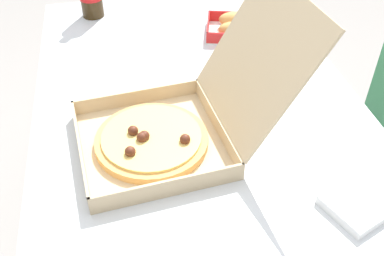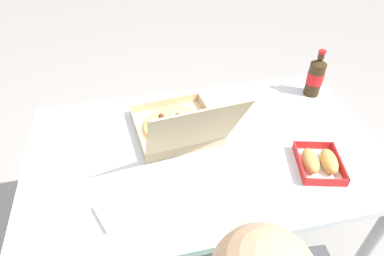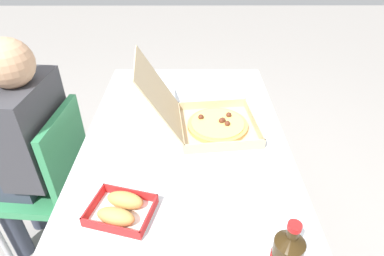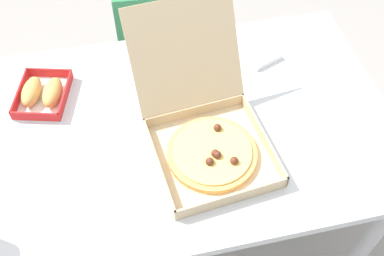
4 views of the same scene
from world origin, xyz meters
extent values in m
cube|color=silver|center=(0.00, 0.00, 0.73)|extent=(1.38, 0.82, 0.03)
cylinder|color=#B7B7BC|center=(-0.62, -0.34, 0.36)|extent=(0.05, 0.05, 0.72)
cylinder|color=#B7B7BC|center=(-0.62, 0.34, 0.36)|extent=(0.05, 0.05, 0.72)
cylinder|color=#B2B2B7|center=(-0.09, 0.56, 0.21)|extent=(0.03, 0.03, 0.43)
cube|color=tan|center=(0.10, -0.14, 0.75)|extent=(0.35, 0.35, 0.01)
cube|color=tan|center=(0.12, -0.29, 0.77)|extent=(0.32, 0.04, 0.04)
cube|color=tan|center=(-0.05, -0.15, 0.77)|extent=(0.04, 0.32, 0.04)
cube|color=tan|center=(0.26, -0.12, 0.77)|extent=(0.04, 0.32, 0.04)
cube|color=tan|center=(0.09, 0.02, 0.77)|extent=(0.32, 0.04, 0.04)
cube|color=tan|center=(0.08, 0.10, 0.93)|extent=(0.34, 0.20, 0.28)
cylinder|color=tan|center=(0.10, -0.14, 0.76)|extent=(0.26, 0.26, 0.02)
cylinder|color=#EAC666|center=(0.10, -0.14, 0.78)|extent=(0.23, 0.23, 0.01)
sphere|color=#562819|center=(0.14, -0.07, 0.78)|extent=(0.02, 0.02, 0.02)
sphere|color=#562819|center=(0.11, -0.15, 0.78)|extent=(0.02, 0.02, 0.02)
sphere|color=#562819|center=(0.09, -0.18, 0.78)|extent=(0.02, 0.02, 0.02)
sphere|color=#562819|center=(0.15, -0.19, 0.78)|extent=(0.02, 0.02, 0.02)
sphere|color=#562819|center=(0.11, -0.16, 0.78)|extent=(0.02, 0.02, 0.02)
cube|color=white|center=(-0.36, 0.19, 0.75)|extent=(0.19, 0.22, 0.00)
cube|color=red|center=(-0.38, 0.10, 0.77)|extent=(0.15, 0.04, 0.03)
cube|color=red|center=(-0.34, 0.28, 0.77)|extent=(0.15, 0.04, 0.03)
cube|color=red|center=(-0.43, 0.21, 0.77)|extent=(0.05, 0.18, 0.03)
cube|color=red|center=(-0.29, 0.17, 0.77)|extent=(0.05, 0.18, 0.03)
ellipsoid|color=tan|center=(-0.39, 0.20, 0.78)|extent=(0.09, 0.13, 0.05)
ellipsoid|color=tan|center=(-0.33, 0.18, 0.78)|extent=(0.09, 0.13, 0.05)
cube|color=white|center=(0.36, 0.23, 0.76)|extent=(0.14, 0.14, 0.02)
camera|label=1|loc=(0.86, -0.19, 1.44)|focal=41.89mm
camera|label=2|loc=(0.26, 0.87, 1.61)|focal=30.03mm
camera|label=3|loc=(-1.02, -0.02, 1.55)|focal=30.16mm
camera|label=4|loc=(-0.11, -0.83, 1.81)|focal=42.06mm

